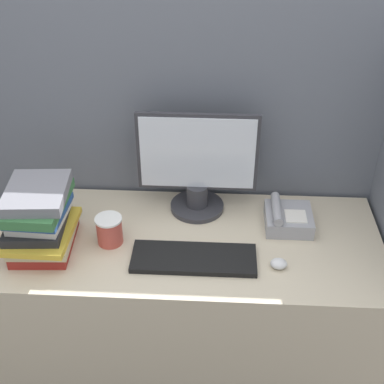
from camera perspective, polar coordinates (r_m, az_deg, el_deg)
The scene contains 8 objects.
cubicle_panel_rear at distance 2.32m, azimuth 0.16°, elevation 0.96°, with size 1.88×0.04×1.59m.
desk at distance 2.31m, azimuth -0.33°, elevation -12.48°, with size 1.48×0.64×0.77m.
monitor at distance 2.10m, azimuth 0.58°, elevation 2.50°, with size 0.47×0.22×0.43m.
keyboard at distance 1.95m, azimuth 0.20°, elevation -7.09°, with size 0.45×0.16×0.02m.
mouse at distance 1.94m, azimuth 9.23°, elevation -7.55°, with size 0.06×0.05×0.03m.
coffee_cup at distance 2.02m, azimuth -8.80°, elevation -4.04°, with size 0.10×0.10×0.11m.
book_stack at distance 2.01m, azimuth -15.98°, elevation -2.79°, with size 0.25×0.30×0.26m.
desk_telephone at distance 2.12m, azimuth 10.13°, elevation -2.76°, with size 0.18×0.18×0.10m.
Camera 1 is at (0.10, -1.26, 2.07)m, focal length 50.00 mm.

